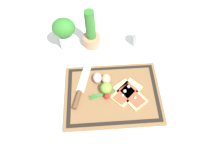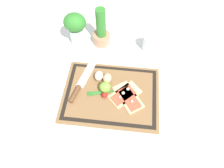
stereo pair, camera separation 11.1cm
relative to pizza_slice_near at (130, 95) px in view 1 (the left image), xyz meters
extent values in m
plane|color=white|center=(-0.09, 0.02, -0.02)|extent=(6.00, 6.00, 0.00)
cube|color=brown|center=(-0.09, 0.02, -0.02)|extent=(0.48, 0.37, 0.01)
cube|color=black|center=(-0.09, 0.02, -0.01)|extent=(0.45, 0.34, 0.00)
cube|color=brown|center=(-0.09, 0.02, -0.01)|extent=(0.42, 0.30, 0.00)
cube|color=#DBBC7F|center=(0.00, 0.00, 0.00)|extent=(0.17, 0.19, 0.01)
cube|color=#D14C33|center=(0.01, -0.01, 0.00)|extent=(0.13, 0.14, 0.00)
sphere|color=silver|center=(-0.03, 0.02, 0.01)|extent=(0.02, 0.02, 0.02)
sphere|color=silver|center=(0.02, -0.03, 0.01)|extent=(0.01, 0.01, 0.01)
cube|color=#DBBC7F|center=(-0.02, 0.01, 0.00)|extent=(0.17, 0.17, 0.01)
cube|color=#D14C33|center=(-0.03, 0.01, 0.00)|extent=(0.13, 0.13, 0.00)
sphere|color=silver|center=(-0.01, 0.04, 0.01)|extent=(0.02, 0.02, 0.02)
sphere|color=silver|center=(-0.04, -0.01, 0.01)|extent=(0.01, 0.01, 0.01)
cube|color=silver|center=(-0.23, 0.13, 0.00)|extent=(0.09, 0.21, 0.00)
cylinder|color=brown|center=(-0.27, -0.01, 0.01)|extent=(0.05, 0.10, 0.02)
ellipsoid|color=tan|center=(-0.12, 0.09, 0.02)|extent=(0.04, 0.06, 0.04)
ellipsoid|color=beige|center=(-0.16, 0.10, 0.02)|extent=(0.04, 0.06, 0.04)
sphere|color=#70A838|center=(-0.12, 0.03, 0.02)|extent=(0.06, 0.06, 0.06)
sphere|color=red|center=(-0.12, -0.01, 0.01)|extent=(0.03, 0.03, 0.03)
cylinder|color=#2D7528|center=(-0.08, 0.03, 0.00)|extent=(0.26, 0.05, 0.01)
cylinder|color=#2D7528|center=(-0.08, 0.03, 0.00)|extent=(0.25, 0.07, 0.01)
cylinder|color=#2D7528|center=(-0.08, 0.03, 0.00)|extent=(0.25, 0.09, 0.01)
cylinder|color=#AD7A5B|center=(-0.18, 0.38, 0.01)|extent=(0.10, 0.10, 0.07)
cylinder|color=#2D7528|center=(-0.18, 0.38, 0.11)|extent=(0.05, 0.05, 0.21)
cylinder|color=silver|center=(0.09, 0.35, 0.02)|extent=(0.07, 0.07, 0.09)
cylinder|color=olive|center=(0.09, 0.35, -0.01)|extent=(0.06, 0.06, 0.03)
cylinder|color=silver|center=(0.09, 0.35, 0.07)|extent=(0.07, 0.07, 0.01)
cylinder|color=silver|center=(-0.33, 0.36, 0.03)|extent=(0.08, 0.08, 0.10)
ellipsoid|color=#2D7528|center=(-0.33, 0.36, 0.13)|extent=(0.13, 0.11, 0.10)
camera|label=1|loc=(-0.13, -0.55, 0.94)|focal=35.00mm
camera|label=2|loc=(-0.02, -0.54, 0.94)|focal=35.00mm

